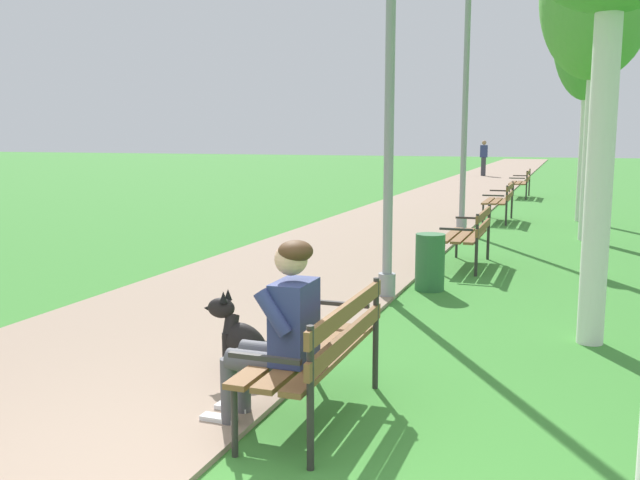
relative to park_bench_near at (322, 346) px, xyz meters
name	(u,v)px	position (x,y,z in m)	size (l,w,h in m)	color
paved_path	(474,185)	(-2.01, 22.77, -0.49)	(3.28, 60.00, 0.04)	gray
park_bench_near	(322,346)	(0.00, 0.00, 0.00)	(0.55, 1.50, 0.85)	brown
park_bench_mid	(470,232)	(0.15, 5.91, 0.00)	(0.55, 1.50, 0.85)	brown
park_bench_far	(501,198)	(0.05, 11.54, 0.00)	(0.55, 1.50, 0.85)	brown
park_bench_furthest	(522,181)	(0.05, 17.89, 0.00)	(0.55, 1.50, 0.85)	brown
person_seated_on_near_bench	(279,327)	(-0.21, -0.23, 0.17)	(0.74, 0.49, 1.25)	#4C4C51
dog_black	(250,348)	(-0.78, 0.53, -0.25)	(0.83, 0.30, 0.71)	black
lamp_post_near	(390,94)	(-0.47, 3.55, 1.84)	(0.24, 0.24, 4.55)	gray
lamp_post_mid	(465,106)	(-0.49, 9.45, 1.94)	(0.24, 0.24, 4.74)	gray
birch_tree_fifth	(589,27)	(1.68, 12.23, 3.68)	(1.52, 1.44, 5.81)	silver
litter_bin	(430,262)	(-0.09, 4.17, -0.16)	(0.36, 0.36, 0.70)	#2D6638
pedestrian_distant	(484,158)	(-2.38, 28.56, 0.33)	(0.32, 0.22, 1.65)	#383842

